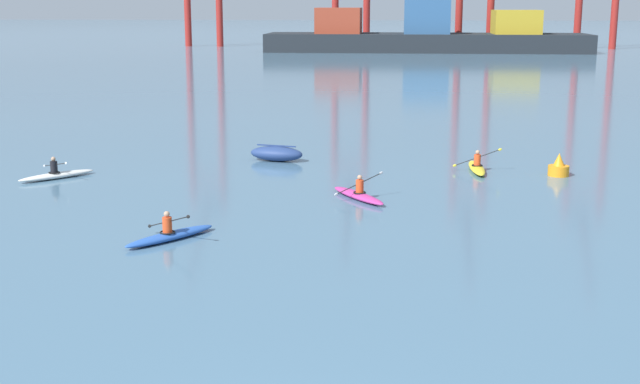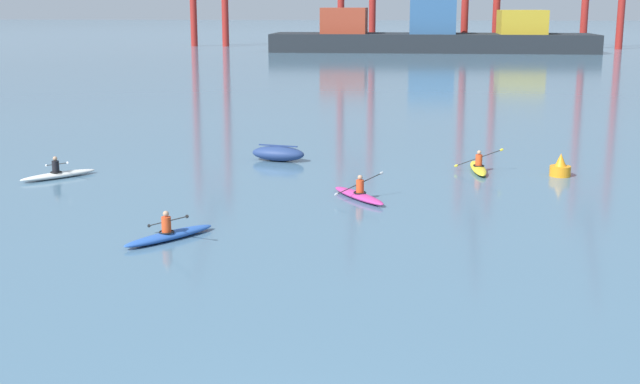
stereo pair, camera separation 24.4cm
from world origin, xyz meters
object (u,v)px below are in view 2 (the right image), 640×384
at_px(capsized_dinghy, 278,154).
at_px(kayak_blue, 169,234).
at_px(channel_buoy, 560,168).
at_px(container_barge, 431,35).
at_px(kayak_magenta, 359,195).
at_px(kayak_white, 58,174).
at_px(kayak_yellow, 478,167).

xyz_separation_m(capsized_dinghy, kayak_blue, (-1.33, -13.88, -0.18)).
bearing_deg(channel_buoy, container_barge, 91.88).
height_order(kayak_blue, kayak_magenta, kayak_blue).
xyz_separation_m(container_barge, kayak_white, (-18.22, -101.25, -2.35)).
xyz_separation_m(container_barge, kayak_magenta, (-5.18, -103.86, -2.35)).
distance_m(container_barge, kayak_magenta, 104.01).
distance_m(channel_buoy, kayak_white, 21.62).
relative_size(kayak_blue, kayak_magenta, 0.98).
height_order(capsized_dinghy, kayak_white, kayak_white).
bearing_deg(channel_buoy, kayak_white, -172.90).
bearing_deg(kayak_blue, kayak_magenta, 48.18).
height_order(channel_buoy, kayak_blue, kayak_blue).
bearing_deg(kayak_blue, channel_buoy, 39.48).
distance_m(capsized_dinghy, channel_buoy, 12.91).
distance_m(kayak_white, kayak_magenta, 13.30).
xyz_separation_m(kayak_white, kayak_blue, (7.42, -8.89, 0.00)).
xyz_separation_m(container_barge, capsized_dinghy, (-9.47, -96.25, -2.17)).
bearing_deg(kayak_white, capsized_dinghy, 29.72).
height_order(container_barge, channel_buoy, container_barge).
bearing_deg(channel_buoy, kayak_blue, -140.52).
bearing_deg(container_barge, kayak_yellow, -90.12).
xyz_separation_m(kayak_white, kayak_magenta, (13.04, -2.61, 0.00)).
xyz_separation_m(kayak_white, kayak_yellow, (18.02, 3.44, 0.00)).
height_order(capsized_dinghy, kayak_blue, kayak_blue).
height_order(channel_buoy, kayak_white, channel_buoy).
bearing_deg(container_barge, kayak_white, -100.20).
distance_m(container_barge, kayak_blue, 110.69).
relative_size(capsized_dinghy, channel_buoy, 2.78).
bearing_deg(kayak_magenta, container_barge, 87.14).
xyz_separation_m(capsized_dinghy, kayak_yellow, (9.27, -1.55, -0.18)).
xyz_separation_m(kayak_yellow, kayak_blue, (-10.60, -12.33, 0.00)).
xyz_separation_m(channel_buoy, kayak_blue, (-14.03, -11.56, -0.19)).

